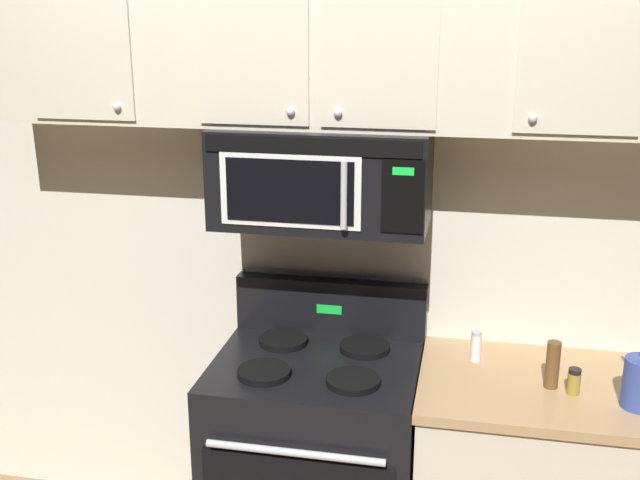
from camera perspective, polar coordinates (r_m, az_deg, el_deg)
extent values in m
cube|color=silver|center=(3.07, 1.12, 1.60)|extent=(5.20, 0.10, 2.70)
cube|color=black|center=(3.11, -0.27, -16.46)|extent=(0.76, 0.64, 0.90)
cylinder|color=#B7BABF|center=(2.66, -1.89, -15.36)|extent=(0.61, 0.03, 0.03)
cube|color=black|center=(3.10, 0.80, -4.89)|extent=(0.76, 0.07, 0.22)
cube|color=#19D83F|center=(3.06, 0.67, -5.13)|extent=(0.10, 0.00, 0.04)
cylinder|color=black|center=(2.79, -4.14, -9.68)|extent=(0.19, 0.19, 0.02)
cylinder|color=black|center=(2.73, 2.45, -10.30)|extent=(0.19, 0.19, 0.02)
cylinder|color=black|center=(3.04, -2.72, -7.37)|extent=(0.19, 0.19, 0.02)
cylinder|color=black|center=(2.98, 3.31, -7.87)|extent=(0.19, 0.19, 0.02)
cube|color=black|center=(2.78, 0.23, 4.76)|extent=(0.76, 0.39, 0.35)
cube|color=black|center=(2.56, -0.65, 6.90)|extent=(0.73, 0.01, 0.06)
cube|color=white|center=(2.61, -2.24, 3.61)|extent=(0.49, 0.01, 0.25)
cube|color=black|center=(2.61, -2.25, 3.60)|extent=(0.44, 0.01, 0.22)
cube|color=black|center=(2.55, 6.09, 3.19)|extent=(0.14, 0.01, 0.25)
cube|color=#19D83F|center=(2.53, 6.14, 5.04)|extent=(0.07, 0.00, 0.03)
cylinder|color=#B7BABF|center=(2.55, 1.76, 3.29)|extent=(0.02, 0.02, 0.23)
cube|color=beige|center=(2.75, 0.36, 14.10)|extent=(2.50, 0.33, 0.55)
cube|color=beige|center=(2.87, -17.30, 13.48)|extent=(0.38, 0.01, 0.51)
sphere|color=#B7BABF|center=(2.82, -14.72, 9.43)|extent=(0.03, 0.03, 0.03)
cube|color=beige|center=(2.63, -5.00, 13.91)|extent=(0.38, 0.01, 0.51)
sphere|color=#B7BABF|center=(2.61, -2.19, 9.40)|extent=(0.03, 0.03, 0.03)
cube|color=beige|center=(2.55, 4.37, 13.82)|extent=(0.38, 0.01, 0.51)
sphere|color=#B7BABF|center=(2.57, 1.32, 9.31)|extent=(0.03, 0.03, 0.03)
cube|color=beige|center=(2.55, 18.72, 13.00)|extent=(0.38, 0.01, 0.51)
sphere|color=#B7BABF|center=(2.54, 15.38, 8.61)|extent=(0.03, 0.03, 0.03)
cube|color=tan|center=(2.87, 16.69, -10.30)|extent=(0.93, 0.65, 0.03)
cylinder|color=white|center=(2.94, 11.39, -7.78)|extent=(0.04, 0.04, 0.10)
cylinder|color=#B7BABF|center=(2.91, 11.46, -6.74)|extent=(0.04, 0.04, 0.02)
cylinder|color=brown|center=(2.79, 16.73, -8.78)|extent=(0.05, 0.05, 0.17)
cylinder|color=olive|center=(2.79, 18.15, -9.99)|extent=(0.04, 0.04, 0.08)
cylinder|color=black|center=(2.77, 18.24, -9.14)|extent=(0.04, 0.04, 0.02)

